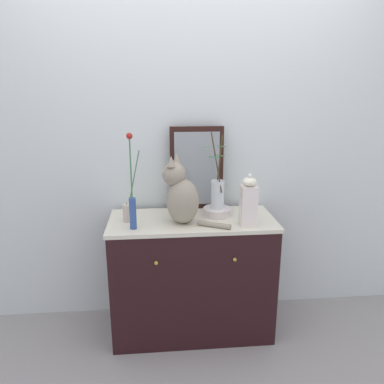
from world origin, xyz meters
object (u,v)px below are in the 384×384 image
sideboard (192,275)px  mirror_leaning (197,168)px  bowl_porcelain (217,212)px  candle_pillar (127,213)px  vase_glass_clear (218,192)px  cat_sitting (181,195)px  jar_lidded_porcelain (249,202)px  vase_slim_green (132,201)px

sideboard → mirror_leaning: size_ratio=1.88×
bowl_porcelain → candle_pillar: 0.59m
vase_glass_clear → candle_pillar: (-0.58, -0.07, -0.11)m
bowl_porcelain → cat_sitting: bearing=-154.2°
vase_glass_clear → candle_pillar: vase_glass_clear is taller
sideboard → cat_sitting: 0.59m
cat_sitting → bowl_porcelain: (0.25, 0.12, -0.16)m
sideboard → jar_lidded_porcelain: size_ratio=3.30×
mirror_leaning → bowl_porcelain: bearing=-53.0°
cat_sitting → vase_slim_green: vase_slim_green is taller
cat_sitting → bowl_porcelain: bearing=25.8°
sideboard → mirror_leaning: mirror_leaning is taller
mirror_leaning → candle_pillar: mirror_leaning is taller
cat_sitting → vase_glass_clear: 0.27m
vase_slim_green → jar_lidded_porcelain: (0.70, 0.00, -0.02)m
mirror_leaning → vase_slim_green: 0.56m
cat_sitting → sideboard: bearing=39.7°
vase_glass_clear → cat_sitting: bearing=-154.2°
cat_sitting → candle_pillar: (-0.34, 0.05, -0.13)m
cat_sitting → jar_lidded_porcelain: cat_sitting is taller
vase_glass_clear → candle_pillar: bearing=-173.3°
mirror_leaning → bowl_porcelain: size_ratio=3.06×
cat_sitting → vase_glass_clear: bearing=25.8°
vase_glass_clear → jar_lidded_porcelain: vase_glass_clear is taller
sideboard → bowl_porcelain: bowl_porcelain is taller
sideboard → cat_sitting: bearing=-140.3°
cat_sitting → candle_pillar: size_ratio=3.46×
vase_slim_green → candle_pillar: size_ratio=4.64×
cat_sitting → jar_lidded_porcelain: size_ratio=1.32×
mirror_leaning → bowl_porcelain: 0.33m
mirror_leaning → vase_slim_green: size_ratio=0.99×
mirror_leaning → vase_slim_green: (-0.42, -0.35, -0.11)m
cat_sitting → vase_glass_clear: vase_glass_clear is taller
cat_sitting → bowl_porcelain: size_ratio=2.30×
jar_lidded_porcelain → sideboard: bearing=158.1°
mirror_leaning → cat_sitting: 0.32m
vase_slim_green → bowl_porcelain: size_ratio=3.08×
bowl_porcelain → candle_pillar: size_ratio=1.50×
vase_slim_green → vase_glass_clear: (0.54, 0.19, -0.01)m
sideboard → vase_slim_green: size_ratio=1.86×
sideboard → candle_pillar: size_ratio=8.63×
mirror_leaning → vase_glass_clear: size_ratio=1.14×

